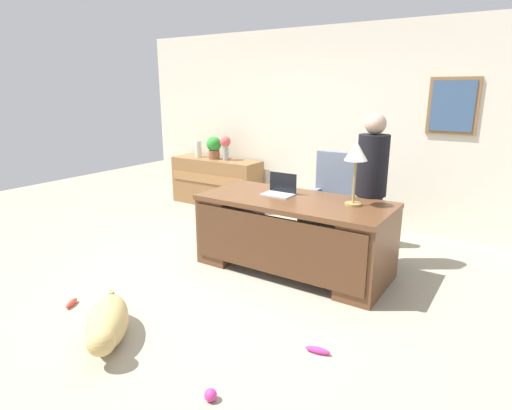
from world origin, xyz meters
name	(u,v)px	position (x,y,z in m)	size (l,w,h in m)	color
ground_plane	(236,284)	(0.00, 0.00, 0.00)	(12.00, 12.00, 0.00)	#9E937F
back_wall	(344,127)	(0.01, 2.60, 1.35)	(7.00, 0.16, 2.70)	beige
desk	(292,232)	(0.31, 0.59, 0.43)	(1.97, 0.90, 0.78)	brown
credenza	(217,182)	(-2.01, 2.25, 0.38)	(1.54, 0.50, 0.76)	olive
armchair	(334,207)	(0.38, 1.50, 0.50)	(0.60, 0.59, 1.14)	slate
person_standing	(371,190)	(0.91, 1.19, 0.84)	(0.32, 0.32, 1.64)	#262323
dog_lying	(107,323)	(-0.23, -1.34, 0.15)	(0.69, 0.69, 0.30)	tan
laptop	(280,189)	(0.09, 0.70, 0.84)	(0.32, 0.22, 0.22)	#B2B5BA
desk_lamp	(356,155)	(0.90, 0.72, 1.27)	(0.22, 0.22, 0.62)	#9E8447
vase_with_flowers	(225,145)	(-1.81, 2.25, 1.00)	(0.17, 0.17, 0.38)	#A2A29F
vase_empty	(198,149)	(-2.38, 2.25, 0.90)	(0.11, 0.11, 0.27)	silver
potted_plant	(214,147)	(-2.05, 2.25, 0.96)	(0.24, 0.24, 0.36)	brown
dog_toy_ball	(210,395)	(0.83, -1.41, 0.04)	(0.08, 0.08, 0.08)	#D8338C
dog_toy_bone	(72,303)	(-0.96, -1.16, 0.03)	(0.17, 0.05, 0.05)	#E53F33
dog_toy_plush	(318,350)	(1.18, -0.60, 0.03)	(0.19, 0.05, 0.05)	#D8338C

